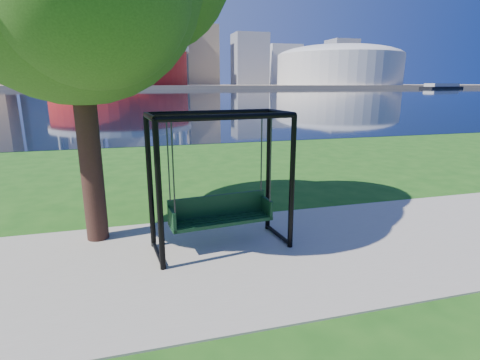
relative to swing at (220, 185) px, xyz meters
name	(u,v)px	position (x,y,z in m)	size (l,w,h in m)	color
ground	(234,246)	(0.24, 0.00, -1.19)	(900.00, 900.00, 0.00)	#1E5114
path	(241,256)	(0.24, -0.50, -1.17)	(120.00, 4.00, 0.03)	#9E937F
river	(141,95)	(0.24, 102.00, -1.18)	(900.00, 180.00, 0.02)	black
far_bank	(137,86)	(0.24, 306.00, -0.19)	(900.00, 228.00, 2.00)	#937F60
stadium	(118,64)	(-9.76, 235.00, 13.04)	(83.00, 83.00, 32.00)	maroon
arena	(339,64)	(135.24, 235.00, 14.69)	(84.00, 84.00, 26.56)	beige
skyline	(128,41)	(-4.03, 319.39, 34.70)	(392.00, 66.00, 96.50)	gray
swing	(220,185)	(0.00, 0.00, 0.00)	(2.50, 1.29, 2.46)	black
barge	(442,86)	(172.25, 180.08, 0.21)	(31.84, 16.09, 3.08)	black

